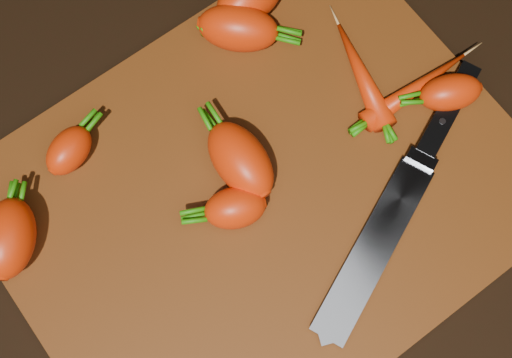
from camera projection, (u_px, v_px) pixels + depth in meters
ground at (262, 197)px, 0.71m from camera, size 2.00×2.00×0.01m
cutting_board at (262, 194)px, 0.70m from camera, size 0.50×0.40×0.01m
carrot_0 at (8, 238)px, 0.66m from camera, size 0.09×0.09×0.05m
carrot_1 at (235, 208)px, 0.67m from camera, size 0.07×0.06×0.04m
carrot_2 at (238, 28)px, 0.72m from camera, size 0.09×0.09×0.05m
carrot_3 at (241, 160)px, 0.68m from camera, size 0.05×0.09×0.05m
carrot_5 at (69, 150)px, 0.69m from camera, size 0.06×0.05×0.04m
carrot_6 at (450, 93)px, 0.71m from camera, size 0.07×0.06×0.04m
carrot_7 at (362, 75)px, 0.72m from camera, size 0.06×0.12×0.03m
carrot_8 at (415, 89)px, 0.72m from camera, size 0.13×0.02×0.02m
knife at (383, 232)px, 0.68m from camera, size 0.30×0.15×0.02m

